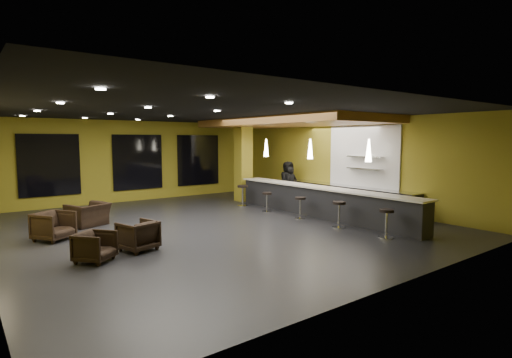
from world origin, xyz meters
TOP-DOWN VIEW (x-y plane):
  - floor at (0.00, 0.00)m, footprint 12.00×13.00m
  - ceiling at (0.00, 0.00)m, footprint 12.00×13.00m
  - wall_back at (0.00, 6.55)m, footprint 12.00×0.10m
  - wall_front at (0.00, -6.55)m, footprint 12.00×0.10m
  - wall_right at (6.05, 0.00)m, footprint 0.10×13.00m
  - wood_soffit at (4.00, 1.00)m, footprint 3.60×8.00m
  - window_left at (-3.50, 6.44)m, footprint 2.20×0.06m
  - window_center at (0.00, 6.44)m, footprint 2.20×0.06m
  - window_right at (3.00, 6.44)m, footprint 2.20×0.06m
  - tile_backsplash at (5.96, -1.00)m, footprint 0.06×3.20m
  - bar_counter at (3.65, -1.00)m, footprint 0.60×8.00m
  - bar_top at (3.65, -1.00)m, footprint 0.78×8.10m
  - prep_counter at (5.65, -0.50)m, footprint 0.70×6.00m
  - prep_top at (5.65, -0.50)m, footprint 0.72×6.00m
  - wall_shelf_lower at (5.82, -1.20)m, footprint 0.30×1.50m
  - wall_shelf_upper at (5.82, -1.20)m, footprint 0.30×1.50m
  - column at (3.65, 3.60)m, footprint 0.60×0.60m
  - pendant_0 at (3.65, -3.00)m, footprint 0.20×0.20m
  - pendant_1 at (3.65, -0.50)m, footprint 0.20×0.20m
  - pendant_2 at (3.65, 2.00)m, footprint 0.20×0.20m
  - staff_a at (4.65, 1.57)m, footprint 0.57×0.38m
  - staff_b at (5.10, 2.33)m, footprint 0.89×0.73m
  - staff_c at (5.12, 2.30)m, footprint 0.93×0.67m
  - armchair_a at (-4.07, -1.66)m, footprint 1.02×1.02m
  - armchair_b at (-2.98, -1.36)m, footprint 0.97×0.98m
  - armchair_c at (-4.41, 0.95)m, footprint 1.16×1.16m
  - armchair_d at (-3.20, 2.30)m, footprint 1.36×1.29m
  - bar_stool_0 at (2.85, -4.25)m, footprint 0.40×0.40m
  - bar_stool_1 at (2.81, -2.61)m, footprint 0.41×0.41m
  - bar_stool_2 at (2.83, -0.89)m, footprint 0.38×0.38m
  - bar_stool_3 at (2.76, 0.83)m, footprint 0.37×0.37m
  - bar_stool_4 at (2.76, 2.40)m, footprint 0.43×0.43m

SIDE VIEW (x-z plane):
  - floor at x=0.00m, z-range -0.10..0.00m
  - armchair_a at x=-4.07m, z-range 0.00..0.67m
  - armchair_d at x=-3.20m, z-range 0.00..0.70m
  - armchair_b at x=-2.98m, z-range 0.00..0.73m
  - armchair_c at x=-4.41m, z-range 0.00..0.77m
  - prep_counter at x=5.65m, z-range 0.00..0.86m
  - bar_stool_3 at x=2.76m, z-range 0.10..0.84m
  - bar_stool_2 at x=2.83m, z-range 0.10..0.85m
  - bar_counter at x=3.65m, z-range 0.00..1.00m
  - bar_stool_0 at x=2.85m, z-range 0.11..0.91m
  - bar_stool_1 at x=2.81m, z-range 0.11..0.92m
  - bar_stool_4 at x=2.76m, z-range 0.12..0.97m
  - staff_a at x=4.65m, z-range 0.00..1.56m
  - staff_b at x=5.10m, z-range 0.00..1.70m
  - staff_c at x=5.12m, z-range 0.00..1.75m
  - prep_top at x=5.65m, z-range 0.87..0.90m
  - bar_top at x=3.65m, z-range 1.00..1.05m
  - wall_shelf_lower at x=5.82m, z-range 1.59..1.61m
  - window_left at x=-3.50m, z-range 0.50..2.90m
  - window_center at x=0.00m, z-range 0.50..2.90m
  - window_right at x=3.00m, z-range 0.50..2.90m
  - wall_back at x=0.00m, z-range 0.00..3.50m
  - wall_front at x=0.00m, z-range 0.00..3.50m
  - wall_right at x=6.05m, z-range 0.00..3.50m
  - column at x=3.65m, z-range 0.00..3.50m
  - tile_backsplash at x=5.96m, z-range 0.80..3.20m
  - wall_shelf_upper at x=5.82m, z-range 2.03..2.06m
  - pendant_0 at x=3.65m, z-range 2.00..2.70m
  - pendant_1 at x=3.65m, z-range 2.00..2.70m
  - pendant_2 at x=3.65m, z-range 2.00..2.70m
  - wood_soffit at x=4.00m, z-range 3.22..3.50m
  - ceiling at x=0.00m, z-range 3.50..3.60m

